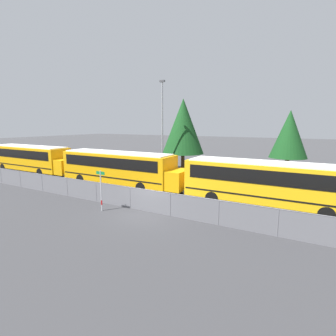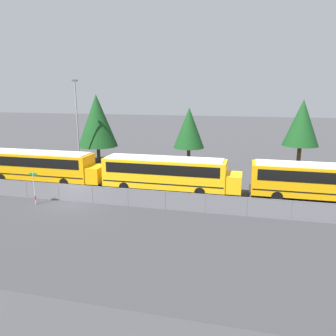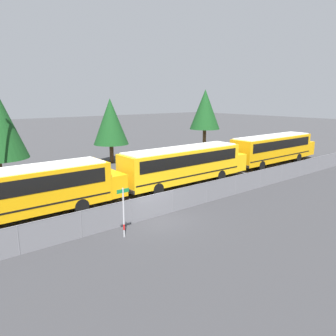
# 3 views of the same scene
# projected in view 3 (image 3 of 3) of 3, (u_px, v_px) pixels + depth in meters

# --- Properties ---
(ground_plane) EXTENTS (200.00, 200.00, 0.00)m
(ground_plane) POSITION_uv_depth(u_px,v_px,m) (153.00, 217.00, 19.85)
(ground_plane) COLOR #38383A
(road_strip) EXTENTS (98.29, 12.00, 0.01)m
(road_strip) POSITION_uv_depth(u_px,v_px,m) (229.00, 253.00, 15.29)
(road_strip) COLOR #333335
(road_strip) RESTS_ON ground_plane
(fence) EXTENTS (64.36, 0.07, 1.47)m
(fence) POSITION_uv_depth(u_px,v_px,m) (153.00, 206.00, 19.69)
(fence) COLOR #9EA0A5
(fence) RESTS_ON ground_plane
(school_bus_1) EXTENTS (12.52, 2.55, 3.11)m
(school_bus_1) POSITION_uv_depth(u_px,v_px,m) (21.00, 190.00, 19.10)
(school_bus_1) COLOR orange
(school_bus_1) RESTS_ON ground_plane
(school_bus_2) EXTENTS (12.52, 2.55, 3.11)m
(school_bus_2) POSITION_uv_depth(u_px,v_px,m) (185.00, 163.00, 27.03)
(school_bus_2) COLOR yellow
(school_bus_2) RESTS_ON ground_plane
(school_bus_3) EXTENTS (12.52, 2.55, 3.11)m
(school_bus_3) POSITION_uv_depth(u_px,v_px,m) (274.00, 147.00, 35.39)
(school_bus_3) COLOR orange
(school_bus_3) RESTS_ON ground_plane
(street_sign) EXTENTS (0.70, 0.09, 2.65)m
(street_sign) POSITION_uv_depth(u_px,v_px,m) (124.00, 211.00, 16.80)
(street_sign) COLOR #B7B7BC
(street_sign) RESTS_ON ground_plane
(tree_1) EXTENTS (3.81, 3.81, 7.02)m
(tree_1) POSITION_uv_depth(u_px,v_px,m) (111.00, 122.00, 35.46)
(tree_1) COLOR #51381E
(tree_1) RESTS_ON ground_plane
(tree_2) EXTENTS (3.84, 3.84, 8.09)m
(tree_2) POSITION_uv_depth(u_px,v_px,m) (205.00, 110.00, 41.71)
(tree_2) COLOR #51381E
(tree_2) RESTS_ON ground_plane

